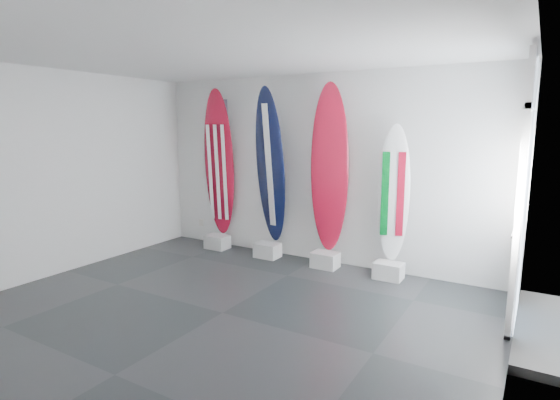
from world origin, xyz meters
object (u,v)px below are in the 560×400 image
Objects in this scene: surfboard_navy at (270,166)px; surfboard_italy at (394,194)px; surfboard_usa at (219,163)px; surfboard_swiss at (330,169)px.

surfboard_navy reaches higher than surfboard_italy.
surfboard_swiss reaches higher than surfboard_usa.
surfboard_swiss is (2.14, 0.00, 0.00)m from surfboard_usa.
surfboard_swiss is at bearing 164.13° from surfboard_italy.
surfboard_usa is 1.31× the size of surfboard_italy.
surfboard_italy is at bearing -13.69° from surfboard_swiss.
surfboard_navy is 1.31× the size of surfboard_italy.
surfboard_usa is 1.07m from surfboard_navy.
surfboard_italy is at bearing -7.58° from surfboard_usa.
surfboard_swiss reaches higher than surfboard_navy.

